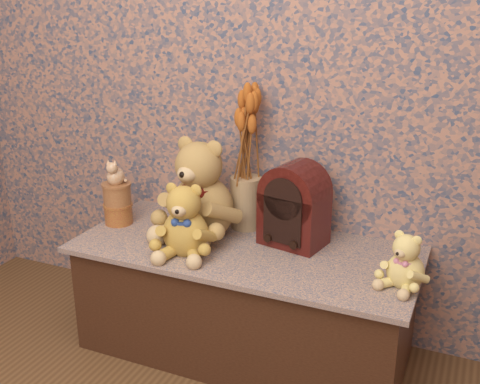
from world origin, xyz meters
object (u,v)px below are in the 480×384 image
(biscuit_tin_lower, at_px, (118,214))
(ceramic_vase, at_px, (246,202))
(teddy_small, at_px, (407,258))
(cat_figurine, at_px, (115,171))
(teddy_medium, at_px, (185,216))
(cathedral_radio, at_px, (294,204))
(teddy_large, at_px, (202,183))

(biscuit_tin_lower, bearing_deg, ceramic_vase, 19.48)
(biscuit_tin_lower, bearing_deg, teddy_small, -3.82)
(biscuit_tin_lower, distance_m, cat_figurine, 0.19)
(teddy_small, bearing_deg, cat_figurine, -161.31)
(teddy_small, bearing_deg, teddy_medium, -153.18)
(teddy_medium, xyz_separation_m, cathedral_radio, (0.34, 0.24, 0.02))
(biscuit_tin_lower, xyz_separation_m, cat_figurine, (0.00, 0.00, 0.19))
(teddy_medium, relative_size, teddy_small, 1.43)
(teddy_large, xyz_separation_m, teddy_medium, (0.02, -0.18, -0.07))
(biscuit_tin_lower, relative_size, cat_figurine, 1.03)
(teddy_small, bearing_deg, biscuit_tin_lower, -161.31)
(teddy_large, height_order, biscuit_tin_lower, teddy_large)
(cathedral_radio, height_order, ceramic_vase, cathedral_radio)
(teddy_large, bearing_deg, ceramic_vase, 53.07)
(ceramic_vase, bearing_deg, cathedral_radio, -18.67)
(cathedral_radio, bearing_deg, teddy_small, -10.60)
(cathedral_radio, height_order, cat_figurine, cathedral_radio)
(teddy_small, height_order, ceramic_vase, ceramic_vase)
(teddy_medium, distance_m, cat_figurine, 0.43)
(teddy_medium, height_order, teddy_small, teddy_medium)
(cathedral_radio, distance_m, ceramic_vase, 0.25)
(cathedral_radio, bearing_deg, cat_figurine, -161.04)
(ceramic_vase, xyz_separation_m, biscuit_tin_lower, (-0.51, -0.18, -0.07))
(teddy_large, distance_m, ceramic_vase, 0.22)
(cat_figurine, bearing_deg, teddy_large, -2.48)
(ceramic_vase, bearing_deg, teddy_small, -20.77)
(teddy_medium, height_order, biscuit_tin_lower, teddy_medium)
(teddy_large, distance_m, biscuit_tin_lower, 0.42)
(cathedral_radio, relative_size, biscuit_tin_lower, 2.79)
(cat_figurine, bearing_deg, ceramic_vase, 10.30)
(cathedral_radio, bearing_deg, teddy_large, -160.00)
(teddy_small, relative_size, cathedral_radio, 0.63)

